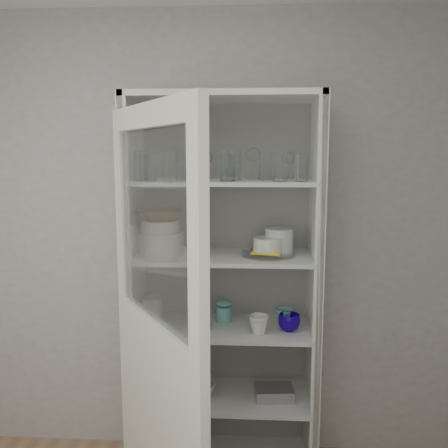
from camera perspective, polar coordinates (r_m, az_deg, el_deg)
The scene contains 35 objects.
wall_back at distance 2.79m, azimuth -3.84°, elevation -1.84°, with size 3.60×0.02×2.60m, color #A09E94.
pantry_cabinet at distance 2.70m, azimuth 0.08°, elevation -10.03°, with size 1.00×0.45×2.10m.
cupboard_door at distance 2.15m, azimuth -8.08°, elevation -17.15°, with size 0.52×0.78×2.00m.
tumbler_0 at distance 2.44m, azimuth -9.90°, elevation 6.92°, with size 0.08×0.08×0.15m, color silver.
tumbler_1 at distance 2.42m, azimuth -8.86°, elevation 6.69°, with size 0.07×0.07×0.13m, color silver.
tumbler_2 at distance 2.36m, azimuth -3.05°, elevation 6.71°, with size 0.07×0.07×0.13m, color silver.
tumbler_3 at distance 2.36m, azimuth 0.48°, elevation 6.93°, with size 0.07×0.07×0.15m, color silver.
tumbler_4 at distance 2.36m, azimuth 0.32°, elevation 6.81°, with size 0.07×0.07×0.14m, color silver.
tumbler_5 at distance 2.37m, azimuth 9.34°, elevation 6.64°, with size 0.07×0.07×0.13m, color silver.
tumbler_6 at distance 2.37m, azimuth 6.75°, elevation 6.95°, with size 0.08×0.08×0.15m, color silver.
tumbler_7 at distance 2.54m, azimuth -9.37°, elevation 6.78°, with size 0.07×0.07×0.13m, color silver.
tumbler_8 at distance 2.49m, azimuth -3.68°, elevation 7.03°, with size 0.08×0.08×0.15m, color silver.
tumbler_9 at distance 2.51m, azimuth -4.99°, elevation 7.04°, with size 0.08×0.08×0.15m, color silver.
tumbler_10 at distance 2.47m, azimuth 1.20°, elevation 7.05°, with size 0.08×0.08×0.15m, color silver.
tumbler_11 at distance 2.52m, azimuth 5.03°, elevation 6.98°, with size 0.07×0.07×0.15m, color silver.
goblet_0 at distance 2.60m, azimuth -4.22°, elevation 7.09°, with size 0.07×0.07×0.15m, color silver, non-canonical shape.
goblet_1 at distance 2.58m, azimuth -2.20°, elevation 7.33°, with size 0.08×0.08×0.17m, color silver, non-canonical shape.
goblet_2 at distance 2.57m, azimuth 3.50°, elevation 7.50°, with size 0.08×0.08×0.19m, color silver, non-canonical shape.
goblet_3 at distance 2.57m, azimuth 7.68°, elevation 7.15°, with size 0.07×0.07×0.16m, color silver, non-canonical shape.
plate_stack_front at distance 2.54m, azimuth -7.68°, elevation -2.35°, with size 0.23×0.23×0.13m, color silver.
plate_stack_back at distance 2.68m, azimuth -6.92°, elevation -1.92°, with size 0.20×0.20×0.11m, color silver.
cream_bowl at distance 2.53m, azimuth -7.72°, elevation -0.25°, with size 0.20×0.20×0.06m, color beige.
terracotta_bowl at distance 2.52m, azimuth -7.75°, elevation 1.11°, with size 0.24×0.24×0.06m, color #5E3512.
glass_platter at distance 2.54m, azimuth 5.34°, elevation -3.61°, with size 0.29×0.29×0.02m, color silver.
yellow_trivet at distance 2.53m, azimuth 5.34°, elevation -3.31°, with size 0.15×0.15×0.01m, color yellow.
white_ramekin at distance 2.53m, azimuth 5.36°, elevation -2.41°, with size 0.16×0.16×0.07m, color silver.
grey_bowl_stack at distance 2.56m, azimuth 6.63°, elevation -2.08°, with size 0.15×0.15×0.14m, color silver.
mug_blue at distance 2.60m, azimuth 7.84°, elevation -11.63°, with size 0.12×0.12×0.09m, color #0D0679.
mug_teal at distance 2.68m, azimuth 7.28°, elevation -11.03°, with size 0.10×0.10×0.09m, color teal.
mug_white at distance 2.55m, azimuth 4.22°, elevation -11.97°, with size 0.11×0.11×0.10m, color silver.
teal_jar at distance 2.71m, azimuth -0.03°, elevation -10.57°, with size 0.09×0.09×0.11m.
measuring_cups at distance 2.61m, azimuth -3.02°, elevation -12.14°, with size 0.10×0.10×0.04m, color #B4B5BE.
white_canister at distance 2.74m, azimuth -8.65°, elevation -10.08°, with size 0.12×0.12×0.14m, color silver.
cream_dish at distance 2.81m, azimuth -3.68°, elevation -19.12°, with size 0.25×0.25×0.08m, color beige.
tin_box at distance 2.79m, azimuth 6.06°, elevation -19.53°, with size 0.21×0.15×0.06m, color #99989E.
Camera 1 is at (0.34, -1.22, 1.80)m, focal length 38.00 mm.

